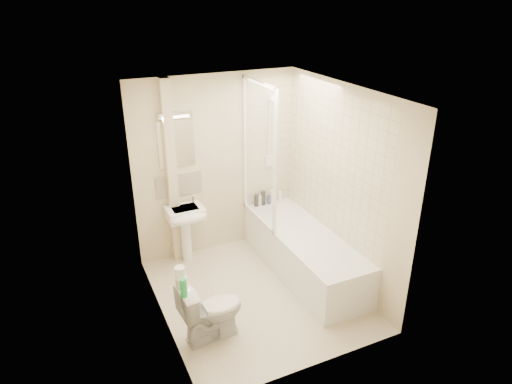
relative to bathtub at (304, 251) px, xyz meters
name	(u,v)px	position (x,y,z in m)	size (l,w,h in m)	color
floor	(257,294)	(-0.75, -0.20, -0.29)	(2.50, 2.50, 0.00)	beige
wall_back	(217,166)	(-0.75, 1.05, 0.91)	(2.20, 0.02, 2.40)	beige
wall_left	(156,223)	(-1.85, -0.20, 0.91)	(0.02, 2.50, 2.40)	beige
wall_right	(341,186)	(0.35, -0.20, 0.91)	(0.02, 2.50, 2.40)	beige
ceiling	(257,92)	(-0.75, -0.20, 2.11)	(2.20, 2.50, 0.02)	white
tile_back	(268,142)	(0.00, 1.04, 1.14)	(0.70, 0.01, 1.75)	beige
tile_right	(332,163)	(0.34, 0.00, 1.14)	(0.01, 2.10, 1.75)	beige
pipe_boxing	(172,175)	(-1.37, 0.99, 0.91)	(0.12, 0.12, 2.40)	beige
splashback	(179,185)	(-1.27, 1.04, 0.74)	(0.60, 0.01, 0.30)	beige
mirror	(176,144)	(-1.27, 1.04, 1.29)	(0.46, 0.01, 0.60)	white
strip_light	(174,115)	(-1.27, 1.02, 1.66)	(0.42, 0.07, 0.07)	silver
bathtub	(304,251)	(0.00, 0.00, 0.00)	(0.70, 2.10, 0.55)	white
shower_screen	(259,154)	(-0.35, 0.60, 1.16)	(0.04, 0.92, 1.80)	white
shower_fixture	(270,135)	(0.00, 0.99, 1.26)	(0.10, 0.16, 0.99)	white
pedestal_sink	(186,220)	(-1.27, 0.81, 0.34)	(0.46, 0.45, 0.90)	white
bottle_black_a	(256,201)	(-0.21, 0.96, 0.34)	(0.07, 0.07, 0.16)	black
bottle_white_a	(259,200)	(-0.17, 0.96, 0.34)	(0.06, 0.06, 0.15)	white
bottle_black_b	(263,198)	(-0.11, 0.96, 0.36)	(0.07, 0.07, 0.20)	black
bottle_blue	(269,199)	(-0.02, 0.96, 0.32)	(0.06, 0.06, 0.13)	navy
bottle_cream	(272,197)	(0.03, 0.96, 0.35)	(0.06, 0.06, 0.18)	#F5E3BE
bottle_white_b	(280,196)	(0.16, 0.96, 0.34)	(0.06, 0.06, 0.15)	white
toilet	(211,310)	(-1.47, -0.65, 0.04)	(0.68, 0.43, 0.66)	white
toilet_roll_lower	(182,282)	(-1.74, -0.59, 0.43)	(0.12, 0.12, 0.11)	white
toilet_roll_upper	(180,272)	(-1.74, -0.56, 0.53)	(0.10, 0.10, 0.10)	white
green_bottle	(183,288)	(-1.76, -0.75, 0.47)	(0.07, 0.07, 0.20)	green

